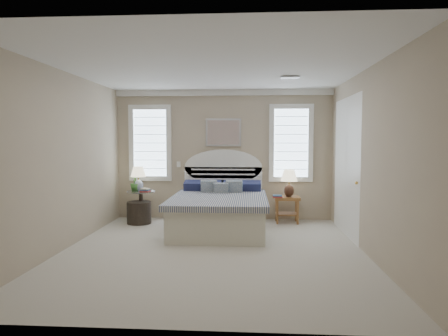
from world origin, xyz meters
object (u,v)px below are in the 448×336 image
(bed, at_px, (220,209))
(side_table_left, at_px, (141,203))
(lamp_left, at_px, (138,176))
(lamp_right, at_px, (289,180))
(nightstand_right, at_px, (287,204))
(floor_pot, at_px, (139,213))

(bed, relative_size, side_table_left, 3.61)
(lamp_left, distance_m, lamp_right, 3.04)
(bed, height_order, nightstand_right, bed)
(bed, height_order, lamp_right, bed)
(side_table_left, xyz_separation_m, nightstand_right, (2.95, 0.10, -0.00))
(lamp_right, bearing_deg, bed, -152.78)
(bed, bearing_deg, lamp_right, 27.22)
(bed, distance_m, floor_pot, 1.71)
(bed, height_order, lamp_left, bed)
(bed, distance_m, lamp_right, 1.58)
(lamp_left, bearing_deg, floor_pot, -72.86)
(bed, relative_size, lamp_right, 4.16)
(nightstand_right, relative_size, lamp_left, 1.06)
(side_table_left, distance_m, nightstand_right, 2.95)
(bed, bearing_deg, side_table_left, 160.26)
(bed, bearing_deg, floor_pot, 165.25)
(nightstand_right, xyz_separation_m, lamp_right, (0.04, -0.00, 0.48))
(floor_pot, distance_m, lamp_left, 0.74)
(side_table_left, bearing_deg, lamp_right, 1.83)
(floor_pot, bearing_deg, nightstand_right, 5.01)
(side_table_left, xyz_separation_m, lamp_left, (-0.06, 0.03, 0.55))
(side_table_left, xyz_separation_m, lamp_right, (2.99, 0.10, 0.48))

